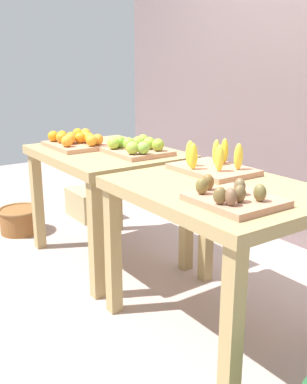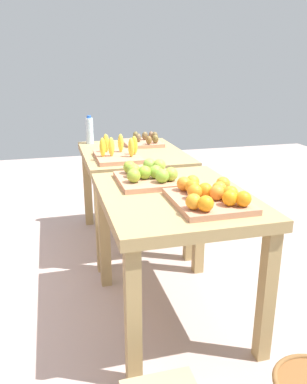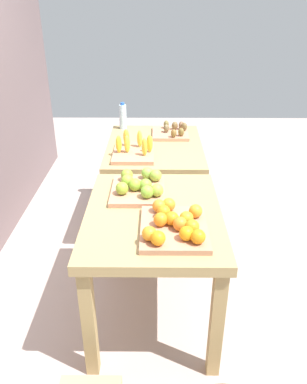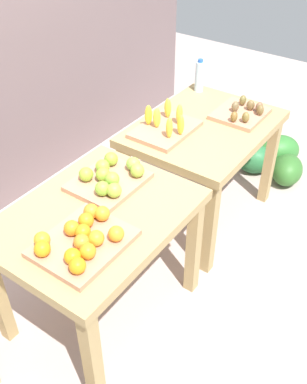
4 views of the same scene
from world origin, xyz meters
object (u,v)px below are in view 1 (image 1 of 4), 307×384
at_px(banana_crate, 213,165).
at_px(wicker_basket, 20,219).
at_px(display_table_right, 219,209).
at_px(cardboard_produce_box, 89,203).
at_px(orange_bin, 77,141).
at_px(display_table_left, 107,167).
at_px(kiwi_bin, 233,197).
at_px(apple_bin, 137,148).

height_order(banana_crate, wicker_basket, banana_crate).
distance_m(display_table_right, banana_crate, 0.32).
bearing_deg(display_table_right, banana_crate, 144.46).
bearing_deg(cardboard_produce_box, orange_bin, -31.46).
bearing_deg(orange_bin, display_table_left, 27.81).
height_order(display_table_left, banana_crate, banana_crate).
bearing_deg(banana_crate, display_table_right, -35.54).
height_order(display_table_right, orange_bin, orange_bin).
height_order(display_table_left, orange_bin, orange_bin).
bearing_deg(kiwi_bin, banana_crate, 146.40).
distance_m(kiwi_bin, wicker_basket, 2.35).
distance_m(orange_bin, cardboard_produce_box, 1.06).
bearing_deg(kiwi_bin, apple_bin, 167.75).
bearing_deg(cardboard_produce_box, display_table_right, -8.50).
distance_m(display_table_left, apple_bin, 0.30).
xyz_separation_m(apple_bin, wicker_basket, (-1.10, -0.44, -0.72)).
bearing_deg(kiwi_bin, display_table_right, 148.27).
distance_m(apple_bin, cardboard_produce_box, 1.35).
xyz_separation_m(orange_bin, wicker_basket, (-0.65, -0.24, -0.72)).
relative_size(display_table_right, cardboard_produce_box, 2.60).
xyz_separation_m(display_table_right, banana_crate, (-0.23, 0.16, 0.16)).
relative_size(apple_bin, kiwi_bin, 1.12).
bearing_deg(cardboard_produce_box, apple_bin, -10.43).
distance_m(banana_crate, cardboard_produce_box, 1.92).
xyz_separation_m(kiwi_bin, cardboard_produce_box, (-2.25, 0.45, -0.69)).
xyz_separation_m(banana_crate, wicker_basket, (-1.76, -0.51, -0.72)).
bearing_deg(display_table_right, display_table_left, 180.00).
xyz_separation_m(apple_bin, cardboard_produce_box, (-1.13, 0.21, -0.71)).
height_order(orange_bin, apple_bin, apple_bin).
bearing_deg(cardboard_produce_box, wicker_basket, -87.82).
relative_size(banana_crate, wicker_basket, 1.25).
bearing_deg(apple_bin, kiwi_bin, -12.25).
bearing_deg(display_table_left, display_table_right, 0.00).
bearing_deg(apple_bin, cardboard_produce_box, 169.57).
bearing_deg(wicker_basket, display_table_left, 22.06).
relative_size(orange_bin, kiwi_bin, 1.22).
bearing_deg(apple_bin, wicker_basket, -158.12).
relative_size(apple_bin, wicker_basket, 1.15).
distance_m(display_table_left, banana_crate, 0.92).
relative_size(display_table_right, banana_crate, 2.36).
distance_m(kiwi_bin, cardboard_produce_box, 2.40).
height_order(display_table_left, kiwi_bin, kiwi_bin).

